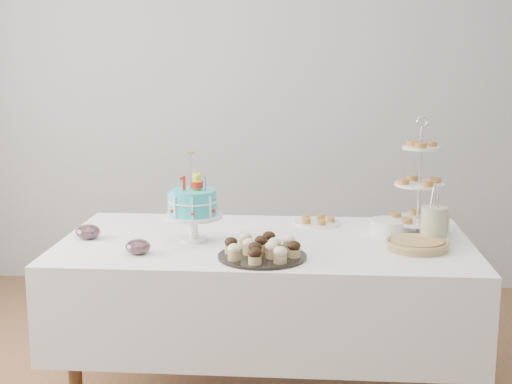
# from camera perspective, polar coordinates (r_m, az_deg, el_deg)

# --- Properties ---
(walls) EXTENTS (5.04, 4.04, 2.70)m
(walls) POSITION_cam_1_polar(r_m,az_deg,el_deg) (2.96, 0.40, 5.53)
(walls) COLOR #A7AAAC
(walls) RESTS_ON floor
(table) EXTENTS (1.92, 1.02, 0.77)m
(table) POSITION_cam_1_polar(r_m,az_deg,el_deg) (3.43, 0.74, -7.53)
(table) COLOR white
(table) RESTS_ON floor
(birthday_cake) EXTENTS (0.27, 0.27, 0.42)m
(birthday_cake) POSITION_cam_1_polar(r_m,az_deg,el_deg) (3.32, -5.03, -2.05)
(birthday_cake) COLOR white
(birthday_cake) RESTS_ON table
(cupcake_tray) EXTENTS (0.38, 0.38, 0.09)m
(cupcake_tray) POSITION_cam_1_polar(r_m,az_deg,el_deg) (3.06, 0.50, -4.52)
(cupcake_tray) COLOR black
(cupcake_tray) RESTS_ON table
(pie) EXTENTS (0.28, 0.28, 0.04)m
(pie) POSITION_cam_1_polar(r_m,az_deg,el_deg) (3.27, 12.76, -4.08)
(pie) COLOR tan
(pie) RESTS_ON table
(tiered_stand) EXTENTS (0.29, 0.29, 0.57)m
(tiered_stand) POSITION_cam_1_polar(r_m,az_deg,el_deg) (3.53, 12.94, 0.54)
(tiered_stand) COLOR silver
(tiered_stand) RESTS_ON table
(plate_stack) EXTENTS (0.19, 0.19, 0.07)m
(plate_stack) POSITION_cam_1_polar(r_m,az_deg,el_deg) (3.51, 10.62, -2.78)
(plate_stack) COLOR white
(plate_stack) RESTS_ON table
(pastry_plate) EXTENTS (0.24, 0.24, 0.04)m
(pastry_plate) POSITION_cam_1_polar(r_m,az_deg,el_deg) (3.68, 4.91, -2.32)
(pastry_plate) COLOR white
(pastry_plate) RESTS_ON table
(jam_bowl_a) EXTENTS (0.11, 0.11, 0.07)m
(jam_bowl_a) POSITION_cam_1_polar(r_m,az_deg,el_deg) (3.17, -9.42, -4.36)
(jam_bowl_a) COLOR silver
(jam_bowl_a) RESTS_ON table
(jam_bowl_b) EXTENTS (0.12, 0.12, 0.07)m
(jam_bowl_b) POSITION_cam_1_polar(r_m,az_deg,el_deg) (3.47, -13.30, -3.14)
(jam_bowl_b) COLOR silver
(jam_bowl_b) RESTS_ON table
(utensil_pitcher) EXTENTS (0.13, 0.12, 0.27)m
(utensil_pitcher) POSITION_cam_1_polar(r_m,az_deg,el_deg) (3.37, 14.06, -2.50)
(utensil_pitcher) COLOR beige
(utensil_pitcher) RESTS_ON table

